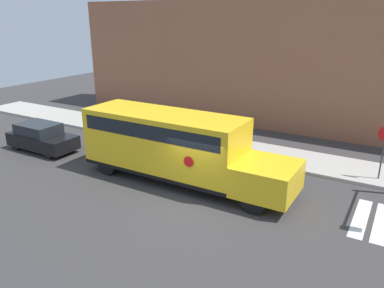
{
  "coord_description": "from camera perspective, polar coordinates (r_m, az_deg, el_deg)",
  "views": [
    {
      "loc": [
        6.91,
        -11.81,
        7.15
      ],
      "look_at": [
        -1.13,
        1.87,
        1.69
      ],
      "focal_mm": 35.0,
      "sensor_mm": 36.0,
      "label": 1
    }
  ],
  "objects": [
    {
      "name": "stop_sign",
      "position": [
        18.5,
        27.2,
        -0.3
      ],
      "size": [
        0.66,
        0.1,
        2.61
      ],
      "color": "#38383A",
      "rests_on": "ground"
    },
    {
      "name": "ground_plane",
      "position": [
        15.43,
        0.12,
        -8.61
      ],
      "size": [
        60.0,
        60.0,
        0.0
      ],
      "primitive_type": "plane",
      "color": "#3A3838"
    },
    {
      "name": "building_backdrop",
      "position": [
        25.93,
        15.11,
        11.56
      ],
      "size": [
        32.0,
        4.0,
        8.18
      ],
      "color": "#935B42",
      "rests_on": "ground"
    },
    {
      "name": "school_bus",
      "position": [
        16.69,
        -2.82,
        0.04
      ],
      "size": [
        9.82,
        2.57,
        3.08
      ],
      "color": "yellow",
      "rests_on": "ground"
    },
    {
      "name": "parked_car",
      "position": [
        22.39,
        -21.94,
        0.95
      ],
      "size": [
        4.04,
        1.76,
        1.51
      ],
      "color": "black",
      "rests_on": "ground"
    },
    {
      "name": "sidewalk_strip",
      "position": [
        20.81,
        9.2,
        -1.15
      ],
      "size": [
        44.0,
        3.0,
        0.15
      ],
      "color": "#B2ADA3",
      "rests_on": "ground"
    }
  ]
}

